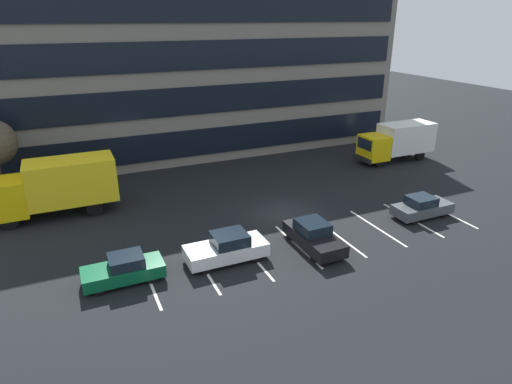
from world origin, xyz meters
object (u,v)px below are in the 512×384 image
at_px(sedan_white, 227,248).
at_px(box_truck_yellow_all, 56,185).
at_px(sedan_forest, 124,269).
at_px(sedan_black, 314,236).
at_px(sedan_charcoal, 422,207).
at_px(box_truck_yellow, 398,140).

bearing_deg(sedan_white, box_truck_yellow_all, 128.61).
xyz_separation_m(sedan_white, sedan_forest, (-5.30, 0.20, -0.08)).
xyz_separation_m(sedan_black, sedan_white, (-4.92, 0.67, 0.02)).
bearing_deg(sedan_forest, sedan_charcoal, -0.66).
bearing_deg(sedan_black, sedan_forest, 175.18).
xyz_separation_m(box_truck_yellow_all, sedan_white, (7.95, -9.95, -1.32)).
height_order(box_truck_yellow, sedan_charcoal, box_truck_yellow).
distance_m(box_truck_yellow, sedan_white, 22.51).
relative_size(box_truck_yellow_all, sedan_white, 1.82).
xyz_separation_m(box_truck_yellow, sedan_white, (-20.08, -10.12, -1.12)).
height_order(box_truck_yellow_all, sedan_black, box_truck_yellow_all).
bearing_deg(box_truck_yellow_all, box_truck_yellow, 0.35).
relative_size(sedan_black, sedan_forest, 1.09).
height_order(sedan_black, sedan_white, sedan_white).
relative_size(sedan_charcoal, sedan_forest, 1.01).
bearing_deg(sedan_charcoal, box_truck_yellow, 56.88).
distance_m(sedan_black, sedan_white, 4.97).
bearing_deg(box_truck_yellow_all, sedan_forest, -74.83).
relative_size(box_truck_yellow, sedan_charcoal, 1.80).
relative_size(box_truck_yellow, sedan_black, 1.67).
height_order(box_truck_yellow, sedan_white, box_truck_yellow).
bearing_deg(box_truck_yellow, sedan_black, -144.55).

